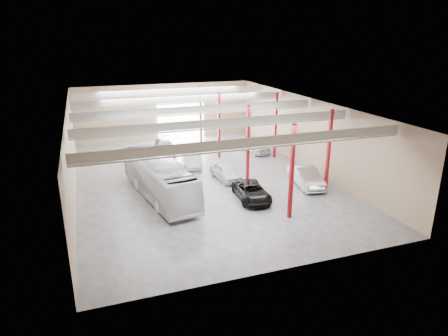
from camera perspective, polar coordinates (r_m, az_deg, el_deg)
depot_shell at (r=36.26m, az=-3.42°, el=6.08°), size 22.12×32.12×7.06m
coach_bus at (r=33.15m, az=-9.27°, el=-1.37°), size 4.48×11.94×3.25m
black_sedan at (r=32.44m, az=3.97°, el=-3.39°), size 2.76×5.15×1.37m
car_row_a at (r=36.83m, az=0.24°, el=-0.55°), size 2.17×4.47×1.47m
car_row_b at (r=40.99m, az=-4.70°, el=1.56°), size 2.68×5.40×1.70m
car_row_c at (r=45.54m, az=-8.47°, el=3.02°), size 2.57×5.39×1.52m
car_right_near at (r=36.03m, az=11.64°, el=-1.20°), size 2.52×5.33×1.69m
car_right_far at (r=45.77m, az=4.30°, el=3.37°), size 2.70×5.22×1.70m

